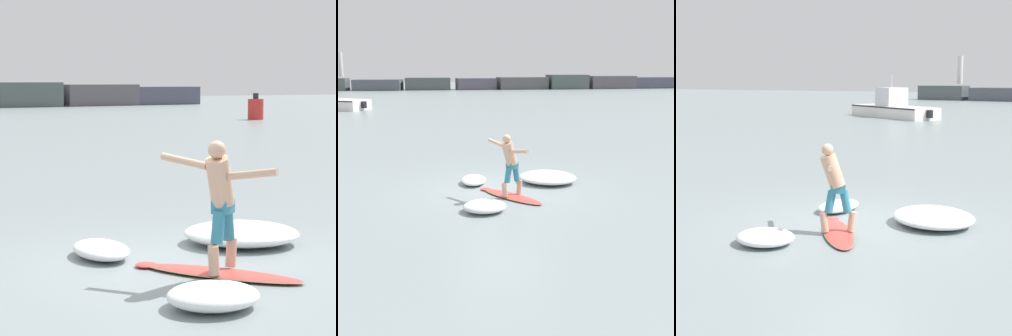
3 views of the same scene
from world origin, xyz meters
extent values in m
plane|color=gray|center=(0.00, 0.00, 0.00)|extent=(200.00, 200.00, 0.00)
cube|color=#4C5456|center=(-16.68, 62.00, 0.91)|extent=(6.14, 3.63, 1.82)
cube|color=#4F515B|center=(-9.26, 62.00, 0.80)|extent=(7.33, 5.22, 1.61)
cylinder|color=silver|center=(-14.60, 62.00, 3.82)|extent=(0.70, 0.70, 3.53)
ellipsoid|color=#E24941|center=(0.17, -0.80, 0.03)|extent=(1.57, 1.99, 0.07)
ellipsoid|color=#E24941|center=(-0.41, 0.07, 0.03)|extent=(0.40, 0.40, 0.06)
ellipsoid|color=#339E56|center=(0.17, -0.80, 0.03)|extent=(1.59, 2.00, 0.03)
cone|color=black|center=(0.64, -1.49, -0.06)|extent=(0.07, 0.07, 0.14)
cone|color=black|center=(0.68, -1.30, -0.06)|extent=(0.07, 0.07, 0.14)
cone|color=black|center=(0.44, -1.46, -0.06)|extent=(0.07, 0.07, 0.14)
cylinder|color=#D4A586|center=(-0.04, -0.93, 0.25)|extent=(0.21, 0.20, 0.37)
cylinder|color=teal|center=(0.06, -0.87, 0.62)|extent=(0.26, 0.24, 0.41)
cylinder|color=#D4A586|center=(0.39, -0.67, 0.25)|extent=(0.21, 0.20, 0.37)
cylinder|color=teal|center=(0.29, -0.73, 0.62)|extent=(0.26, 0.24, 0.41)
cube|color=teal|center=(0.17, -0.80, 0.86)|extent=(0.33, 0.30, 0.16)
cylinder|color=#D4A586|center=(0.09, -0.85, 1.17)|extent=(0.53, 0.47, 0.64)
sphere|color=#D4A586|center=(0.01, -0.89, 1.56)|extent=(0.21, 0.21, 0.21)
cylinder|color=#D4A586|center=(0.27, -1.27, 1.29)|extent=(0.39, 0.58, 0.20)
cylinder|color=#D4A586|center=(-0.19, -0.49, 1.40)|extent=(0.40, 0.58, 0.19)
cube|color=white|center=(-10.29, 28.30, 0.41)|extent=(7.76, 6.04, 0.82)
cone|color=white|center=(-14.03, 30.65, 0.41)|extent=(1.58, 1.41, 0.82)
cube|color=black|center=(-10.29, 28.30, 0.75)|extent=(7.74, 6.05, 0.08)
cube|color=silver|center=(-10.54, 28.46, 1.47)|extent=(2.36, 2.36, 1.31)
cube|color=#232D38|center=(-11.28, 28.92, 1.63)|extent=(0.75, 1.17, 0.66)
cylinder|color=silver|center=(-10.54, 28.46, 2.58)|extent=(0.06, 0.06, 0.90)
cube|color=black|center=(-6.91, 26.18, 0.45)|extent=(0.43, 0.45, 0.52)
ellipsoid|color=white|center=(-0.67, -1.87, 0.13)|extent=(1.08, 0.99, 0.25)
ellipsoid|color=white|center=(-0.67, 0.86, 0.11)|extent=(0.84, 1.23, 0.22)
ellipsoid|color=white|center=(1.49, 0.66, 0.15)|extent=(2.23, 2.18, 0.31)
camera|label=1|loc=(-5.16, -8.64, 2.36)|focal=85.00mm
camera|label=2|loc=(-1.89, -12.29, 3.28)|focal=50.00mm
camera|label=3|loc=(4.67, -9.52, 2.80)|focal=60.00mm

